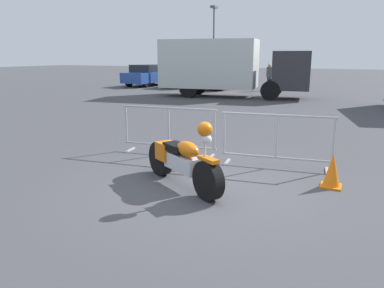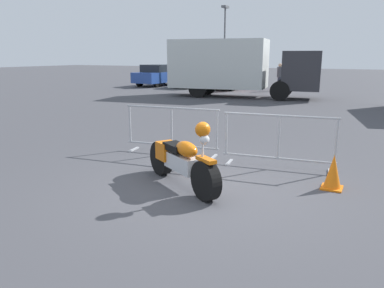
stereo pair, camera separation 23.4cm
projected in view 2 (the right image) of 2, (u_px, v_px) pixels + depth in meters
ground_plane at (208, 189)px, 6.24m from camera, size 120.00×120.00×0.00m
motorcycle at (181, 160)px, 6.32m from camera, size 1.91×1.28×1.21m
crowd_barrier_near at (172, 130)px, 8.37m from camera, size 2.20×0.67×1.07m
crowd_barrier_far at (279, 141)px, 7.31m from camera, size 2.20×0.67×1.07m
box_truck at (235, 66)px, 19.67m from camera, size 7.93×3.27×2.98m
parked_car_blue at (160, 75)px, 27.32m from camera, size 2.15×4.60×1.52m
parked_car_green at (194, 77)px, 26.01m from camera, size 1.92×4.10×1.35m
parked_car_red at (231, 78)px, 24.48m from camera, size 1.93×4.12×1.36m
pedestrian at (280, 76)px, 23.18m from camera, size 0.37×0.37×1.69m
traffic_cone at (333, 172)px, 6.21m from camera, size 0.34×0.34×0.59m
street_lamp at (225, 34)px, 27.61m from camera, size 0.36×0.70×5.68m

